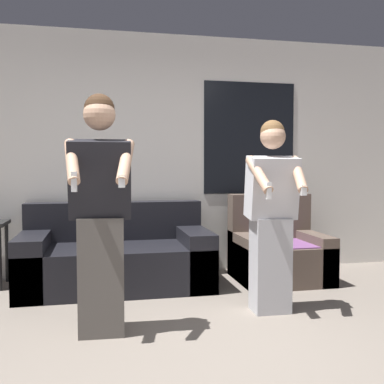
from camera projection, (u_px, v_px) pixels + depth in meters
The scene contains 6 objects.
ground_plane at pixel (214, 375), 2.62m from camera, with size 14.00×14.00×0.00m, color slate.
wall_back at pixel (158, 154), 5.10m from camera, with size 5.90×0.07×2.70m.
couch at pixel (116, 258), 4.55m from camera, with size 1.87×0.97×0.83m.
armchair at pixel (278, 252), 4.82m from camera, with size 0.92×0.83×0.91m.
person_left at pixel (101, 213), 3.20m from camera, with size 0.50×0.50×1.73m.
person_right at pixel (272, 216), 3.72m from camera, with size 0.47×0.48×1.60m.
Camera 1 is at (-0.65, -2.47, 1.22)m, focal length 42.00 mm.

